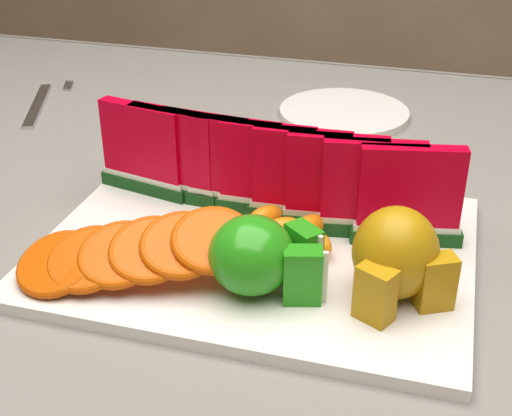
{
  "coord_description": "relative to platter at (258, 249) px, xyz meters",
  "views": [
    {
      "loc": [
        0.23,
        -0.65,
        1.13
      ],
      "look_at": [
        0.08,
        -0.1,
        0.81
      ],
      "focal_mm": 50.0,
      "sensor_mm": 36.0,
      "label": 1
    }
  ],
  "objects": [
    {
      "name": "table",
      "position": [
        -0.08,
        0.1,
        -0.11
      ],
      "size": [
        1.4,
        0.9,
        0.75
      ],
      "color": "#442F15",
      "rests_on": "ground"
    },
    {
      "name": "tablecloth",
      "position": [
        -0.08,
        0.1,
        -0.05
      ],
      "size": [
        1.53,
        1.03,
        0.2
      ],
      "color": "slate",
      "rests_on": "table"
    },
    {
      "name": "platter",
      "position": [
        0.0,
        0.0,
        0.0
      ],
      "size": [
        0.4,
        0.3,
        0.01
      ],
      "color": "silver",
      "rests_on": "tablecloth"
    },
    {
      "name": "apple_cluster",
      "position": [
        0.02,
        -0.07,
        0.04
      ],
      "size": [
        0.11,
        0.09,
        0.07
      ],
      "color": "#317A0F",
      "rests_on": "platter"
    },
    {
      "name": "pear_cluster",
      "position": [
        0.13,
        -0.05,
        0.04
      ],
      "size": [
        0.09,
        0.1,
        0.08
      ],
      "color": "#A35708",
      "rests_on": "platter"
    },
    {
      "name": "side_plate",
      "position": [
        0.02,
        0.38,
        -0.0
      ],
      "size": [
        0.21,
        0.21,
        0.01
      ],
      "color": "silver",
      "rests_on": "tablecloth"
    },
    {
      "name": "fork",
      "position": [
        -0.41,
        0.3,
        -0.0
      ],
      "size": [
        0.08,
        0.19,
        0.0
      ],
      "color": "silver",
      "rests_on": "tablecloth"
    },
    {
      "name": "watermelon_row",
      "position": [
        -0.01,
        0.06,
        0.05
      ],
      "size": [
        0.39,
        0.07,
        0.1
      ],
      "color": "#0C3F0C",
      "rests_on": "platter"
    },
    {
      "name": "orange_fan_front",
      "position": [
        -0.09,
        -0.08,
        0.03
      ],
      "size": [
        0.22,
        0.13,
        0.06
      ],
      "color": "#C84100",
      "rests_on": "platter"
    },
    {
      "name": "orange_fan_back",
      "position": [
        -0.03,
        0.13,
        0.02
      ],
      "size": [
        0.22,
        0.09,
        0.04
      ],
      "color": "#C84100",
      "rests_on": "platter"
    },
    {
      "name": "tangerine_segments",
      "position": [
        -0.0,
        0.01,
        0.02
      ],
      "size": [
        0.16,
        0.08,
        0.03
      ],
      "color": "orange",
      "rests_on": "platter"
    }
  ]
}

